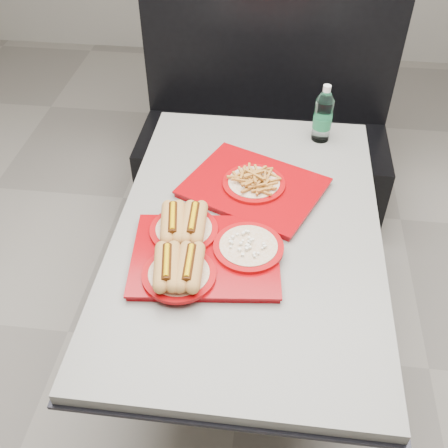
# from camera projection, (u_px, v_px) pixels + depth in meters

# --- Properties ---
(ground) EXTENTS (6.00, 6.00, 0.00)m
(ground) POSITION_uv_depth(u_px,v_px,m) (243.00, 350.00, 2.31)
(ground) COLOR gray
(ground) RESTS_ON ground
(diner_table) EXTENTS (0.92, 1.42, 0.75)m
(diner_table) POSITION_uv_depth(u_px,v_px,m) (247.00, 258.00, 1.91)
(diner_table) COLOR black
(diner_table) RESTS_ON ground
(booth_bench) EXTENTS (1.30, 0.57, 1.35)m
(booth_bench) POSITION_uv_depth(u_px,v_px,m) (264.00, 136.00, 2.84)
(booth_bench) COLOR black
(booth_bench) RESTS_ON ground
(tray_near) EXTENTS (0.50, 0.42, 0.10)m
(tray_near) POSITION_uv_depth(u_px,v_px,m) (199.00, 250.00, 1.66)
(tray_near) COLOR #900309
(tray_near) RESTS_ON diner_table
(tray_far) EXTENTS (0.58, 0.53, 0.09)m
(tray_far) POSITION_uv_depth(u_px,v_px,m) (254.00, 185.00, 1.92)
(tray_far) COLOR #900309
(tray_far) RESTS_ON diner_table
(water_bottle) EXTENTS (0.08, 0.08, 0.24)m
(water_bottle) POSITION_uv_depth(u_px,v_px,m) (323.00, 117.00, 2.12)
(water_bottle) COLOR silver
(water_bottle) RESTS_ON diner_table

